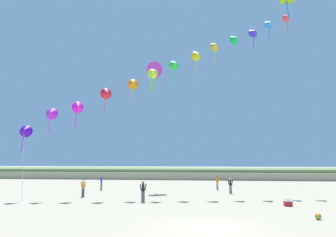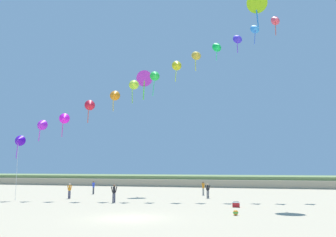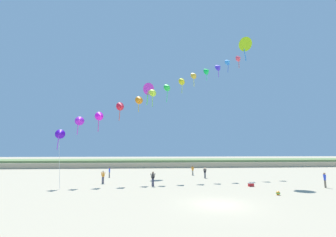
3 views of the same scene
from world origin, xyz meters
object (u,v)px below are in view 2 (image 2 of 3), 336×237
Objects in this scene: person_near_left at (69,190)px; person_near_right at (114,192)px; large_kite_low_lead at (257,3)px; large_kite_mid_trail at (144,78)px; beach_cooler at (236,205)px; beach_ball at (236,213)px; person_far_right at (93,186)px; person_far_center at (203,187)px; person_far_left at (208,190)px.

person_near_left is 6.72m from person_near_right.
large_kite_low_lead reaches higher than large_kite_mid_trail.
beach_ball is at bearing -86.44° from beach_cooler.
person_far_right is 13.19m from person_far_center.
person_far_right is 4.32× the size of beach_ball.
person_near_right is at bearing -138.79° from person_far_left.
large_kite_mid_trail is at bearing 126.30° from beach_ball.
beach_ball is (4.84, -16.47, -0.72)m from person_far_center.
beach_ball is (17.91, -14.66, -0.72)m from person_far_right.
large_kite_low_lead is (19.52, 1.17, 18.70)m from person_near_left.
person_near_right reaches higher than beach_cooler.
large_kite_low_lead reaches higher than person_near_right.
person_far_right is 0.42× the size of large_kite_low_lead.
large_kite_mid_trail is (-7.50, 0.33, 13.53)m from person_far_center.
large_kite_low_lead is 16.72m from large_kite_mid_trail.
person_near_left reaches higher than person_far_right.
person_near_right is 1.07× the size of person_far_right.
large_kite_mid_trail is at bearing 135.45° from beach_cooler.
person_far_right is 2.71× the size of beach_cooler.
large_kite_low_lead is (5.65, -2.89, 18.72)m from person_far_left.
person_near_left is at bearing -163.71° from person_far_left.
person_far_left is (13.87, 4.05, -0.02)m from person_near_left.
beach_cooler is (12.03, -11.84, -14.23)m from large_kite_mid_trail.
large_kite_low_lead is at bearing -26.37° from large_kite_mid_trail.
person_far_left is at bearing 41.21° from person_near_right.
person_far_right is 14.79m from large_kite_mid_trail.
large_kite_mid_trail is 25.25m from beach_ball.
beach_ball is (17.61, -8.57, -0.73)m from person_near_left.
person_far_right is 20.11m from beach_cooler.
large_kite_low_lead is (19.81, -4.92, 18.71)m from person_far_right.
beach_cooler is (3.43, -7.67, -0.68)m from person_far_left.
person_far_left is 4.00m from person_far_center.
person_near_right is 2.89× the size of beach_cooler.
large_kite_mid_trail is at bearing 57.32° from person_near_left.
person_far_center is 2.71× the size of beach_cooler.
person_far_left is 16.58m from large_kite_mid_trail.
person_far_left is at bearing 152.90° from large_kite_low_lead.
person_near_left is at bearing -176.58° from large_kite_low_lead.
person_near_left reaches higher than beach_ball.
person_near_left is 27.06m from large_kite_low_lead.
beach_ball is (11.46, -5.86, -0.78)m from person_near_right.
person_far_right is at bearing -172.12° from person_far_center.
large_kite_mid_trail reaches higher than beach_cooler.
person_near_left is 1.01× the size of person_far_center.
person_near_left is 6.10m from person_far_right.
person_far_center is at bearing 31.72° from person_near_left.
person_far_center is 0.41× the size of large_kite_mid_trail.
beach_cooler is at bearing -68.53° from person_far_center.
person_near_left is at bearing 156.23° from person_near_right.
large_kite_low_lead is at bearing 78.92° from beach_ball.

